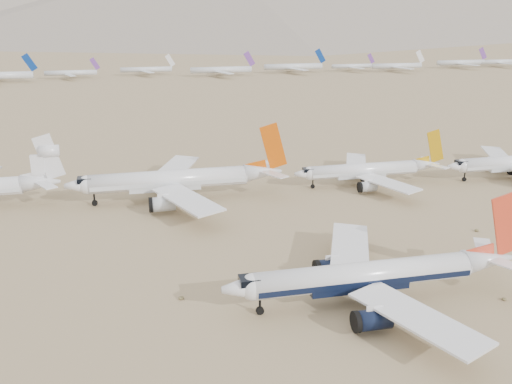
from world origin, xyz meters
TOP-DOWN VIEW (x-y plane):
  - ground at (0.00, 0.00)m, footprint 7000.00×7000.00m
  - main_airliner at (2.32, 6.47)m, footprint 51.66×50.46m
  - row2_gold_tail at (28.49, 69.34)m, footprint 42.54×41.61m
  - row2_orange_tail at (-25.62, 67.99)m, footprint 54.54×53.35m
  - distant_storage_row at (9.34, 336.38)m, footprint 559.89×61.76m

SIDE VIEW (x-z plane):
  - ground at x=0.00m, z-range 0.00..0.00m
  - row2_gold_tail at x=28.49m, z-range -3.34..11.81m
  - distant_storage_row at x=9.34m, z-range -3.70..12.63m
  - main_airliner at x=2.32m, z-range -4.10..14.13m
  - row2_orange_tail at x=-25.62m, z-range -4.27..15.19m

